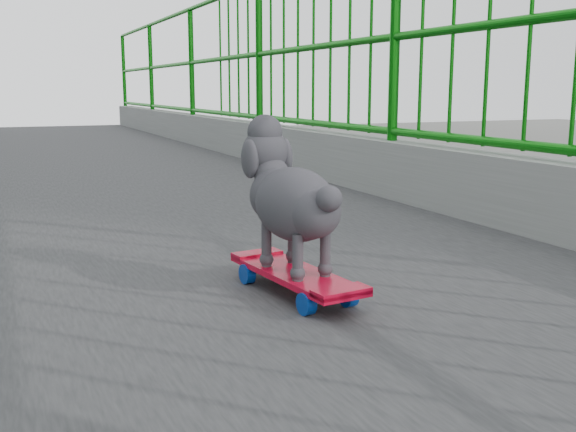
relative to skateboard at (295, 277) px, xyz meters
The scene contains 2 objects.
skateboard is the anchor object (origin of this frame).
poodle 0.23m from the skateboard, 97.10° to the left, with size 0.23×0.47×0.39m.
Camera 1 is at (-0.60, 0.84, 7.58)m, focal length 42.00 mm.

